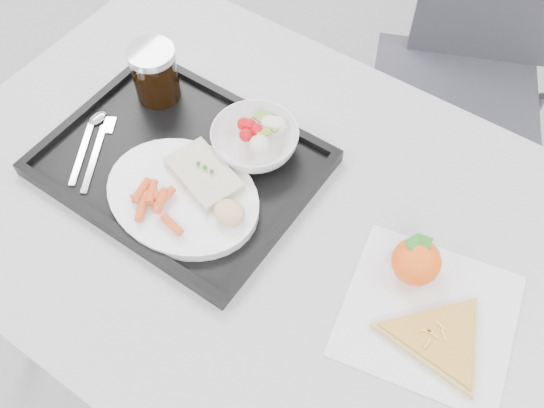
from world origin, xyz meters
TOP-DOWN VIEW (x-y plane):
  - table at (0.00, 0.30)m, footprint 1.20×0.80m
  - chair at (0.08, 1.08)m, footprint 0.55×0.56m
  - tray at (-0.18, 0.29)m, footprint 0.45×0.35m
  - dinner_plate at (-0.13, 0.23)m, footprint 0.27×0.27m
  - fish_fillet at (-0.12, 0.28)m, footprint 0.15×0.11m
  - bread_roll at (-0.04, 0.24)m, footprint 0.06×0.06m
  - salad_bowl at (-0.09, 0.39)m, footprint 0.15×0.15m
  - cola_glass at (-0.32, 0.39)m, footprint 0.09×0.09m
  - cutlery at (-0.34, 0.24)m, footprint 0.12×0.16m
  - napkin at (0.30, 0.29)m, footprint 0.29×0.29m
  - tangerine at (0.25, 0.34)m, footprint 0.09×0.09m
  - pizza_slice at (0.33, 0.26)m, footprint 0.27×0.27m
  - carrot_pile at (-0.15, 0.19)m, footprint 0.12×0.08m
  - salad_contents at (-0.09, 0.41)m, footprint 0.08×0.09m

SIDE VIEW (x-z plane):
  - chair at x=0.08m, z-range 0.07..1.00m
  - table at x=0.00m, z-range 0.31..1.06m
  - napkin at x=0.30m, z-range 0.75..0.75m
  - tray at x=-0.18m, z-range 0.75..0.77m
  - pizza_slice at x=0.33m, z-range 0.75..0.77m
  - cutlery at x=-0.34m, z-range 0.76..0.77m
  - dinner_plate at x=-0.13m, z-range 0.77..0.78m
  - tangerine at x=0.25m, z-range 0.75..0.82m
  - salad_bowl at x=-0.09m, z-range 0.77..0.81m
  - fish_fillet at x=-0.12m, z-range 0.78..0.80m
  - carrot_pile at x=-0.15m, z-range 0.78..0.81m
  - bread_roll at x=-0.04m, z-range 0.78..0.82m
  - salad_contents at x=-0.09m, z-range 0.79..0.81m
  - cola_glass at x=-0.32m, z-range 0.77..0.88m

